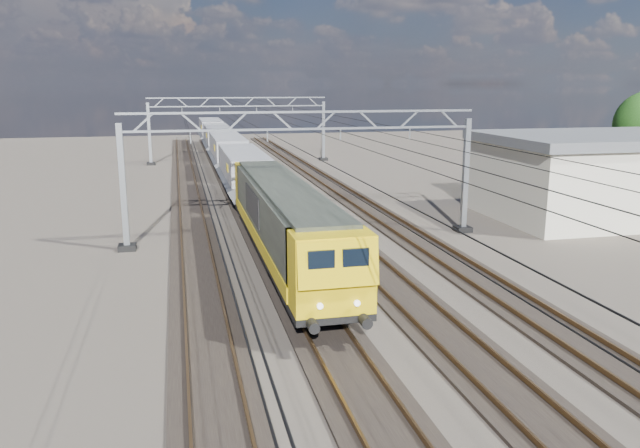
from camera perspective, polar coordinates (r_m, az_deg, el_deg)
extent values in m
plane|color=black|center=(30.95, 0.10, -3.26)|extent=(160.00, 160.00, 0.00)
cube|color=black|center=(30.20, -11.09, -3.79)|extent=(2.60, 140.00, 0.12)
cube|color=brown|center=(30.15, -12.47, -3.56)|extent=(0.08, 140.00, 0.16)
cube|color=brown|center=(30.18, -9.73, -3.43)|extent=(0.08, 140.00, 0.16)
cube|color=black|center=(30.56, -3.56, -3.38)|extent=(2.60, 140.00, 0.12)
cube|color=brown|center=(30.41, -4.91, -3.16)|extent=(0.08, 140.00, 0.16)
cube|color=brown|center=(30.63, -2.24, -3.01)|extent=(0.08, 140.00, 0.16)
cube|color=black|center=(31.42, 3.66, -2.92)|extent=(2.60, 140.00, 0.12)
cube|color=brown|center=(31.19, 2.39, -2.72)|extent=(0.08, 140.00, 0.16)
cube|color=brown|center=(31.59, 4.92, -2.56)|extent=(0.08, 140.00, 0.16)
cube|color=black|center=(32.76, 10.39, -2.46)|extent=(2.60, 140.00, 0.12)
cube|color=brown|center=(32.44, 9.23, -2.27)|extent=(0.08, 140.00, 0.16)
cube|color=brown|center=(33.00, 11.55, -2.11)|extent=(0.08, 140.00, 0.16)
cube|color=#91999E|center=(33.52, -17.56, 3.16)|extent=(0.30, 0.30, 6.60)
cube|color=#91999E|center=(37.12, 13.15, 4.30)|extent=(0.30, 0.30, 6.60)
cube|color=black|center=(34.15, -17.21, -2.05)|extent=(0.90, 0.90, 0.30)
cube|color=black|center=(37.69, 12.91, -0.44)|extent=(0.90, 0.90, 0.30)
cube|color=#91999E|center=(33.70, -1.45, 10.21)|extent=(19.30, 0.18, 0.12)
cube|color=#91999E|center=(33.75, -1.44, 8.69)|extent=(19.30, 0.18, 0.12)
cube|color=#91999E|center=(33.09, -15.88, 8.92)|extent=(1.03, 0.10, 0.94)
cube|color=#91999E|center=(33.06, -11.72, 9.13)|extent=(1.03, 0.10, 0.94)
cube|color=#91999E|center=(33.19, -7.56, 9.29)|extent=(1.03, 0.10, 0.94)
cube|color=#91999E|center=(33.50, -3.46, 9.41)|extent=(1.03, 0.10, 0.94)
cube|color=#91999E|center=(33.97, 0.54, 9.48)|extent=(1.03, 0.10, 0.94)
cube|color=#91999E|center=(34.60, 4.43, 9.50)|extent=(1.03, 0.10, 0.94)
cube|color=#91999E|center=(35.38, 8.15, 9.48)|extent=(1.03, 0.10, 0.94)
cube|color=#91999E|center=(36.30, 11.70, 9.42)|extent=(1.03, 0.10, 0.94)
cube|color=#91999E|center=(33.11, -11.76, 7.79)|extent=(0.06, 0.06, 0.65)
cube|color=#91999E|center=(33.43, -4.83, 8.05)|extent=(0.06, 0.06, 0.65)
cube|color=#91999E|center=(34.22, 1.88, 8.19)|extent=(0.06, 0.06, 0.65)
cube|color=#91999E|center=(35.45, 8.21, 8.23)|extent=(0.06, 0.06, 0.65)
cube|color=#91999E|center=(69.24, -15.34, 7.93)|extent=(0.30, 0.30, 6.60)
cube|color=#91999E|center=(71.06, 0.31, 8.49)|extent=(0.30, 0.30, 6.60)
cube|color=black|center=(69.55, -15.19, 5.35)|extent=(0.90, 0.90, 0.30)
cube|color=black|center=(71.36, 0.31, 5.96)|extent=(0.90, 0.90, 0.30)
cube|color=#91999E|center=(69.33, -7.51, 11.38)|extent=(19.30, 0.18, 0.12)
cube|color=#91999E|center=(69.36, -7.48, 10.64)|extent=(19.30, 0.18, 0.12)
cube|color=#91999E|center=(69.04, -14.50, 10.71)|extent=(1.03, 0.10, 0.94)
cube|color=#91999E|center=(69.02, -12.49, 10.81)|extent=(1.03, 0.10, 0.94)
cube|color=#91999E|center=(69.09, -10.49, 10.90)|extent=(1.03, 0.10, 0.94)
cube|color=#91999E|center=(69.24, -8.49, 10.97)|extent=(1.03, 0.10, 0.94)
cube|color=#91999E|center=(69.47, -6.50, 11.04)|extent=(1.03, 0.10, 0.94)
cube|color=#91999E|center=(69.78, -4.53, 11.08)|extent=(1.03, 0.10, 0.94)
cube|color=#91999E|center=(70.17, -2.57, 11.12)|extent=(1.03, 0.10, 0.94)
cube|color=#91999E|center=(70.63, -0.64, 11.14)|extent=(1.03, 0.10, 0.94)
cube|color=#91999E|center=(69.05, -12.52, 10.17)|extent=(0.06, 0.06, 0.65)
cube|color=#91999E|center=(69.20, -9.15, 10.31)|extent=(0.06, 0.06, 0.65)
cube|color=#91999E|center=(69.59, -5.81, 10.42)|extent=(0.06, 0.06, 0.65)
cube|color=#91999E|center=(70.20, -2.52, 10.49)|extent=(0.06, 0.06, 0.65)
cylinder|color=black|center=(37.12, -11.90, 7.78)|extent=(0.03, 140.00, 0.03)
cylinder|color=black|center=(37.08, -11.93, 8.55)|extent=(0.03, 140.00, 0.03)
cylinder|color=black|center=(37.41, -5.70, 8.02)|extent=(0.03, 140.00, 0.03)
cylinder|color=black|center=(37.37, -5.72, 8.78)|extent=(0.03, 140.00, 0.03)
cylinder|color=black|center=(38.12, 0.33, 8.17)|extent=(0.03, 140.00, 0.03)
cylinder|color=black|center=(38.08, 0.33, 8.92)|extent=(0.03, 140.00, 0.03)
cylinder|color=black|center=(39.23, 6.09, 8.23)|extent=(0.03, 140.00, 0.03)
cylinder|color=black|center=(39.19, 6.10, 8.95)|extent=(0.03, 140.00, 0.03)
cube|color=black|center=(23.41, -0.59, -6.65)|extent=(2.20, 3.60, 0.60)
cube|color=black|center=(35.75, -5.05, 0.11)|extent=(2.20, 3.60, 0.60)
cube|color=black|center=(29.41, -3.30, -1.85)|extent=(2.65, 20.00, 0.25)
cube|color=black|center=(29.51, -3.29, -2.57)|extent=(2.20, 4.50, 0.75)
cube|color=#262A23|center=(29.09, -3.34, 0.86)|extent=(2.65, 17.00, 2.60)
cube|color=gold|center=(29.12, -5.92, -1.19)|extent=(0.04, 17.00, 0.60)
cube|color=gold|center=(29.55, -0.74, -0.92)|extent=(0.04, 17.00, 0.60)
cube|color=black|center=(29.80, -6.24, 1.78)|extent=(0.05, 5.00, 1.40)
cube|color=black|center=(30.23, -1.13, 2.00)|extent=(0.05, 5.00, 1.40)
cube|color=#262A23|center=(28.84, -3.37, 3.52)|extent=(2.25, 18.00, 0.15)
cube|color=gold|center=(20.44, 0.96, -4.24)|extent=(2.65, 1.80, 2.60)
cube|color=gold|center=(19.41, 1.63, -3.63)|extent=(2.60, 0.46, 1.52)
cube|color=black|center=(19.17, 0.12, -3.53)|extent=(0.85, 0.08, 0.75)
cube|color=black|center=(19.43, 3.28, -3.32)|extent=(0.85, 0.08, 0.75)
cylinder|color=black|center=(19.62, -0.65, -9.32)|extent=(0.36, 0.50, 0.36)
cylinder|color=black|center=(20.02, 4.16, -8.89)|extent=(0.36, 0.50, 0.36)
cylinder|color=white|center=(19.55, 0.00, -7.52)|extent=(0.20, 0.08, 0.20)
cylinder|color=white|center=(19.83, 3.41, -7.24)|extent=(0.20, 0.08, 0.20)
cube|color=gold|center=(37.95, -5.64, 3.60)|extent=(2.65, 1.80, 2.60)
cube|color=gold|center=(38.80, -5.84, 4.54)|extent=(2.60, 0.46, 1.52)
cube|color=black|center=(38.83, -6.67, 4.68)|extent=(0.85, 0.08, 0.75)
cube|color=black|center=(38.96, -5.06, 4.74)|extent=(0.85, 0.08, 0.75)
cylinder|color=black|center=(39.27, -7.06, 1.80)|extent=(0.36, 0.50, 0.36)
cylinder|color=black|center=(39.47, -4.60, 1.91)|extent=(0.36, 0.50, 0.36)
cylinder|color=white|center=(39.09, -6.70, 2.65)|extent=(0.20, 0.08, 0.20)
cylinder|color=white|center=(39.23, -4.96, 2.73)|extent=(0.20, 0.08, 0.20)
cube|color=black|center=(42.27, -6.31, 2.00)|extent=(2.20, 2.60, 0.55)
cube|color=black|center=(51.10, -7.49, 3.82)|extent=(2.20, 2.60, 0.55)
cube|color=black|center=(46.62, -6.97, 3.43)|extent=(2.40, 13.00, 0.20)
cube|color=gray|center=(46.37, -7.02, 5.53)|extent=(2.80, 12.00, 1.80)
cube|color=#4A4D52|center=(46.46, -8.15, 3.95)|extent=(1.48, 12.00, 1.36)
cube|color=#4A4D52|center=(46.65, -5.82, 4.05)|extent=(1.48, 12.00, 1.36)
cube|color=gold|center=(43.27, -8.48, 5.11)|extent=(0.04, 1.20, 0.50)
cube|color=black|center=(56.22, -8.01, 4.60)|extent=(2.20, 2.60, 0.55)
cube|color=black|center=(65.12, -8.72, 5.68)|extent=(2.20, 2.60, 0.55)
cube|color=black|center=(60.62, -8.40, 5.52)|extent=(2.40, 13.00, 0.20)
cube|color=gray|center=(60.43, -8.45, 7.13)|extent=(2.80, 12.00, 1.80)
cube|color=#4A4D52|center=(60.50, -9.32, 5.92)|extent=(1.48, 12.00, 1.36)
cube|color=#4A4D52|center=(60.65, -7.52, 5.99)|extent=(1.48, 12.00, 1.36)
cube|color=gold|center=(57.35, -9.64, 6.90)|extent=(0.04, 1.20, 0.50)
cube|color=black|center=(70.27, -9.04, 6.17)|extent=(2.20, 2.60, 0.55)
cube|color=black|center=(79.20, -9.51, 6.87)|extent=(2.20, 2.60, 0.55)
cube|color=black|center=(74.70, -9.30, 6.82)|extent=(2.40, 13.00, 0.20)
cube|color=gray|center=(74.55, -9.35, 8.13)|extent=(2.80, 12.00, 1.80)
cube|color=#4A4D52|center=(74.60, -10.05, 7.14)|extent=(1.48, 12.00, 1.36)
cube|color=#4A4D52|center=(74.72, -8.58, 7.21)|extent=(1.48, 12.00, 1.36)
cube|color=gold|center=(71.48, -10.34, 7.99)|extent=(0.04, 1.20, 0.50)
cube|color=black|center=(84.37, -9.74, 7.21)|extent=(2.20, 2.60, 0.55)
cube|color=black|center=(93.33, -10.07, 7.71)|extent=(2.20, 2.60, 0.55)
cube|color=black|center=(88.82, -9.92, 7.70)|extent=(2.40, 13.00, 0.20)
cube|color=gray|center=(88.69, -9.96, 8.81)|extent=(2.80, 12.00, 1.80)
cube|color=#4A4D52|center=(88.73, -10.55, 7.98)|extent=(1.48, 12.00, 1.36)
cube|color=#4A4D52|center=(88.83, -9.31, 8.03)|extent=(1.48, 12.00, 1.36)
cube|color=gold|center=(85.63, -10.81, 8.71)|extent=(0.04, 1.20, 0.50)
cube|color=beige|center=(45.66, 26.26, 3.70)|extent=(18.00, 10.00, 4.80)
cube|color=slate|center=(45.38, 26.59, 7.06)|extent=(18.60, 10.60, 0.60)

